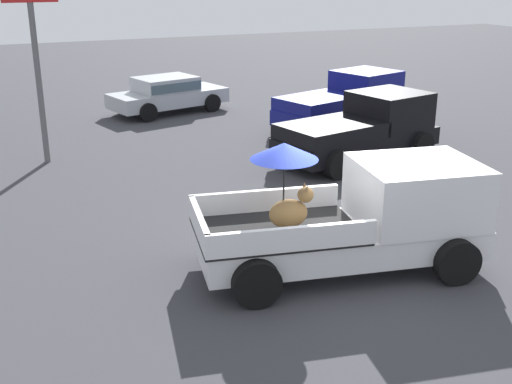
{
  "coord_description": "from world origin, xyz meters",
  "views": [
    {
      "loc": [
        -5.62,
        -8.99,
        5.14
      ],
      "look_at": [
        -0.94,
        1.55,
        1.1
      ],
      "focal_mm": 45.23,
      "sensor_mm": 36.0,
      "label": 1
    }
  ],
  "objects_px": {
    "pickup_truck_far": "(346,101)",
    "motel_sign": "(33,28)",
    "parked_sedan_far": "(167,93)",
    "pickup_truck_red": "(363,129)",
    "pickup_truck_main": "(365,216)"
  },
  "relations": [
    {
      "from": "pickup_truck_red",
      "to": "pickup_truck_far",
      "type": "relative_size",
      "value": 0.99
    },
    {
      "from": "pickup_truck_main",
      "to": "pickup_truck_red",
      "type": "distance_m",
      "value": 6.98
    },
    {
      "from": "parked_sedan_far",
      "to": "motel_sign",
      "type": "height_order",
      "value": "motel_sign"
    },
    {
      "from": "pickup_truck_far",
      "to": "pickup_truck_main",
      "type": "bearing_deg",
      "value": -136.08
    },
    {
      "from": "motel_sign",
      "to": "pickup_truck_red",
      "type": "bearing_deg",
      "value": -22.07
    },
    {
      "from": "parked_sedan_far",
      "to": "pickup_truck_red",
      "type": "bearing_deg",
      "value": -82.18
    },
    {
      "from": "pickup_truck_far",
      "to": "parked_sedan_far",
      "type": "distance_m",
      "value": 6.7
    },
    {
      "from": "pickup_truck_main",
      "to": "pickup_truck_far",
      "type": "relative_size",
      "value": 1.04
    },
    {
      "from": "pickup_truck_far",
      "to": "motel_sign",
      "type": "height_order",
      "value": "motel_sign"
    },
    {
      "from": "pickup_truck_main",
      "to": "parked_sedan_far",
      "type": "relative_size",
      "value": 1.16
    },
    {
      "from": "pickup_truck_red",
      "to": "parked_sedan_far",
      "type": "relative_size",
      "value": 1.1
    },
    {
      "from": "pickup_truck_main",
      "to": "pickup_truck_red",
      "type": "height_order",
      "value": "pickup_truck_main"
    },
    {
      "from": "motel_sign",
      "to": "pickup_truck_main",
      "type": "bearing_deg",
      "value": -64.46
    },
    {
      "from": "pickup_truck_red",
      "to": "parked_sedan_far",
      "type": "bearing_deg",
      "value": 99.77
    },
    {
      "from": "pickup_truck_main",
      "to": "motel_sign",
      "type": "bearing_deg",
      "value": 126.34
    }
  ]
}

